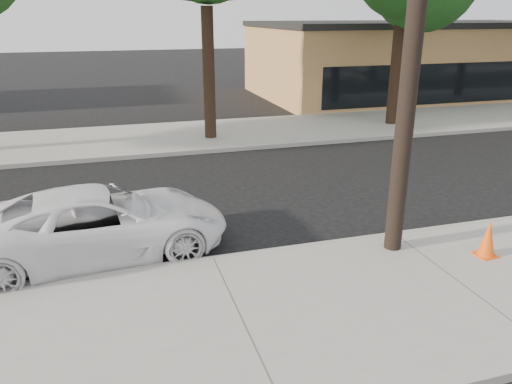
% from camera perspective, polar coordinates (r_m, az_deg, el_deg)
% --- Properties ---
extents(ground, '(120.00, 120.00, 0.00)m').
position_cam_1_polar(ground, '(11.80, -7.02, -3.59)').
color(ground, black).
rests_on(ground, ground).
extents(near_sidewalk, '(90.00, 4.40, 0.15)m').
position_cam_1_polar(near_sidewalk, '(8.06, -1.57, -14.83)').
color(near_sidewalk, gray).
rests_on(near_sidewalk, ground).
extents(far_sidewalk, '(90.00, 5.00, 0.15)m').
position_cam_1_polar(far_sidewalk, '(19.82, -11.29, 6.05)').
color(far_sidewalk, gray).
rests_on(far_sidewalk, ground).
extents(curb_near, '(90.00, 0.12, 0.16)m').
position_cam_1_polar(curb_near, '(9.90, -4.92, -7.83)').
color(curb_near, '#9E9B93').
rests_on(curb_near, ground).
extents(building_main, '(18.00, 10.00, 4.00)m').
position_cam_1_polar(building_main, '(32.15, 17.44, 14.18)').
color(building_main, '#AF7C49').
rests_on(building_main, ground).
extents(utility_pole, '(1.40, 0.34, 9.00)m').
position_cam_1_polar(utility_pole, '(9.60, 17.87, 19.18)').
color(utility_pole, black).
rests_on(utility_pole, near_sidewalk).
extents(police_cruiser, '(5.26, 2.79, 1.41)m').
position_cam_1_polar(police_cruiser, '(10.44, -17.40, -3.39)').
color(police_cruiser, white).
rests_on(police_cruiser, ground).
extents(traffic_cone, '(0.41, 0.41, 0.74)m').
position_cam_1_polar(traffic_cone, '(10.74, 24.97, -4.88)').
color(traffic_cone, '#FF550D').
rests_on(traffic_cone, near_sidewalk).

